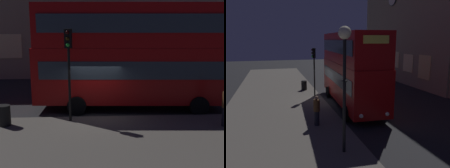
% 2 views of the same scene
% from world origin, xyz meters
% --- Properties ---
extents(ground_plane, '(80.00, 80.00, 0.00)m').
position_xyz_m(ground_plane, '(0.00, 0.00, 0.00)').
color(ground_plane, '#232326').
extents(sidewalk_slab, '(44.00, 7.54, 0.12)m').
position_xyz_m(sidewalk_slab, '(0.00, -4.19, 0.06)').
color(sidewalk_slab, '#5B564F').
rests_on(sidewalk_slab, ground).
extents(double_decker_bus, '(10.28, 3.18, 5.57)m').
position_xyz_m(double_decker_bus, '(1.87, 1.28, 3.10)').
color(double_decker_bus, '#9E0C0C').
rests_on(double_decker_bus, ground).
extents(traffic_light_near_kerb, '(0.34, 0.37, 4.23)m').
position_xyz_m(traffic_light_near_kerb, '(-1.20, -0.99, 3.15)').
color(traffic_light_near_kerb, black).
rests_on(traffic_light_near_kerb, sidewalk_slab).
extents(litter_bin, '(0.54, 0.54, 0.93)m').
position_xyz_m(litter_bin, '(-4.06, -1.52, 0.58)').
color(litter_bin, black).
rests_on(litter_bin, sidewalk_slab).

